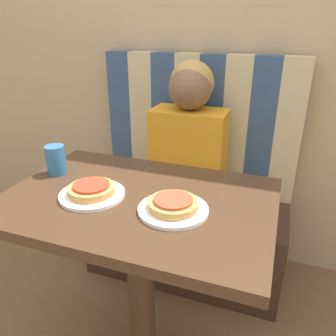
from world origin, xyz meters
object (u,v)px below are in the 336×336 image
person (189,135)px  pizza_left (92,189)px  plate_left (92,194)px  pizza_right (173,204)px  plate_right (173,210)px  drinking_cup (56,160)px

person → pizza_left: 0.66m
plate_left → pizza_right: (0.28, 0.00, 0.02)m
plate_left → plate_right: (0.28, 0.00, 0.00)m
pizza_right → pizza_left: bearing=180.0°
person → plate_left: person is taller
plate_left → plate_right: same height
person → pizza_right: size_ratio=4.64×
plate_right → pizza_right: (0.00, 0.00, 0.02)m
pizza_left → plate_right: bearing=0.0°
person → pizza_left: bearing=-102.3°
person → drinking_cup: (-0.36, -0.53, 0.03)m
plate_left → plate_right: bearing=0.0°
plate_left → drinking_cup: (-0.22, 0.11, 0.05)m
person → plate_left: bearing=-102.3°
pizza_left → pizza_right: same height
plate_left → person: bearing=77.7°
drinking_cup → pizza_right: bearing=-12.7°
plate_right → drinking_cup: size_ratio=1.96×
pizza_right → drinking_cup: (-0.50, 0.11, 0.03)m
person → pizza_left: (-0.14, -0.64, -0.00)m
person → plate_left: 0.66m
plate_right → pizza_left: 0.28m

